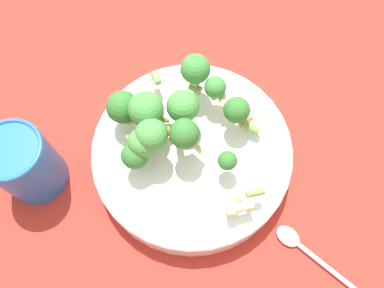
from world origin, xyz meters
name	(u,v)px	position (x,y,z in m)	size (l,w,h in m)	color
ground_plane	(192,160)	(0.00, 0.00, 0.00)	(3.00, 3.00, 0.00)	#B72D23
bowl	(192,153)	(0.00, 0.00, 0.03)	(0.29, 0.29, 0.05)	white
pasta_salad	(169,117)	(-0.01, -0.04, 0.10)	(0.19, 0.25, 0.09)	#8CB766
cup	(25,164)	(0.12, -0.20, 0.06)	(0.09, 0.09, 0.11)	#2366B2
spoon	(305,249)	(0.06, 0.20, 0.01)	(0.06, 0.15, 0.01)	silver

